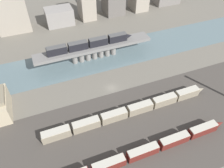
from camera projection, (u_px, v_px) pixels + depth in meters
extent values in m
plane|color=#666056|center=(112.00, 88.00, 92.61)|extent=(400.00, 400.00, 0.00)
cube|color=#423D38|center=(137.00, 132.00, 76.33)|extent=(280.00, 42.00, 0.01)
cube|color=slate|center=(95.00, 58.00, 108.16)|extent=(320.00, 23.10, 0.01)
cube|color=slate|center=(94.00, 47.00, 103.87)|extent=(56.94, 7.05, 1.51)
cylinder|color=gray|center=(75.00, 58.00, 103.63)|extent=(2.60, 2.60, 5.51)
cylinder|color=gray|center=(81.00, 56.00, 104.51)|extent=(2.60, 2.60, 5.51)
cylinder|color=gray|center=(88.00, 55.00, 105.39)|extent=(2.60, 2.60, 5.51)
cylinder|color=gray|center=(94.00, 53.00, 106.27)|extent=(2.60, 2.60, 5.51)
cylinder|color=gray|center=(101.00, 52.00, 107.15)|extent=(2.60, 2.60, 5.51)
cylinder|color=gray|center=(107.00, 51.00, 108.03)|extent=(2.60, 2.60, 5.51)
cylinder|color=gray|center=(113.00, 49.00, 108.92)|extent=(2.60, 2.60, 5.51)
cube|color=black|center=(57.00, 51.00, 97.52)|extent=(9.03, 2.87, 3.48)
cube|color=#4C4C4C|center=(56.00, 47.00, 96.20)|extent=(8.67, 2.64, 0.40)
cube|color=black|center=(78.00, 46.00, 100.15)|extent=(9.03, 2.87, 3.48)
cube|color=#4C4C4C|center=(78.00, 43.00, 98.82)|extent=(8.67, 2.64, 0.40)
cube|color=black|center=(98.00, 42.00, 102.77)|extent=(9.03, 2.87, 3.48)
cube|color=#4C4C4C|center=(98.00, 38.00, 101.44)|extent=(8.67, 2.64, 0.40)
cube|color=black|center=(117.00, 38.00, 105.39)|extent=(9.03, 2.87, 3.48)
cube|color=#4C4C4C|center=(118.00, 34.00, 104.06)|extent=(8.67, 2.64, 0.40)
cone|color=black|center=(129.00, 36.00, 107.14)|extent=(3.16, 2.59, 2.59)
cube|color=#5B1E19|center=(109.00, 165.00, 66.05)|extent=(10.62, 2.70, 3.08)
cube|color=#B7B2A3|center=(109.00, 162.00, 64.86)|extent=(10.19, 2.49, 0.40)
cube|color=#5B1E19|center=(143.00, 152.00, 69.14)|extent=(10.62, 2.70, 3.08)
cube|color=#B7B2A3|center=(143.00, 149.00, 67.95)|extent=(10.19, 2.49, 0.40)
cube|color=#5B1E19|center=(174.00, 140.00, 72.23)|extent=(10.62, 2.70, 3.08)
cube|color=#B7B2A3|center=(175.00, 138.00, 71.04)|extent=(10.19, 2.49, 0.40)
cube|color=#5B1E19|center=(203.00, 130.00, 75.32)|extent=(10.62, 2.70, 3.08)
cube|color=#B7B2A3|center=(204.00, 127.00, 74.13)|extent=(10.19, 2.49, 0.40)
cone|color=#5B1E19|center=(219.00, 124.00, 77.34)|extent=(3.72, 2.43, 2.43)
cube|color=gray|center=(56.00, 134.00, 73.85)|extent=(9.87, 2.98, 3.27)
cube|color=#B7B2A3|center=(55.00, 131.00, 72.59)|extent=(9.47, 2.74, 0.40)
cube|color=gray|center=(86.00, 125.00, 76.67)|extent=(9.87, 2.98, 3.27)
cube|color=#B7B2A3|center=(86.00, 122.00, 75.42)|extent=(9.47, 2.74, 0.40)
cube|color=gray|center=(114.00, 116.00, 79.49)|extent=(9.87, 2.98, 3.27)
cube|color=#B7B2A3|center=(114.00, 113.00, 78.24)|extent=(9.47, 2.74, 0.40)
cube|color=gray|center=(140.00, 108.00, 82.31)|extent=(9.87, 2.98, 3.27)
cube|color=#B7B2A3|center=(140.00, 105.00, 81.06)|extent=(9.47, 2.74, 0.40)
cube|color=gray|center=(164.00, 101.00, 85.13)|extent=(9.87, 2.98, 3.27)
cube|color=#B7B2A3|center=(165.00, 97.00, 83.88)|extent=(9.47, 2.74, 0.40)
cube|color=gray|center=(187.00, 93.00, 87.95)|extent=(9.87, 2.98, 3.27)
cube|color=#B7B2A3|center=(188.00, 90.00, 86.70)|extent=(9.47, 2.74, 0.40)
cone|color=gray|center=(200.00, 90.00, 89.84)|extent=(3.45, 2.68, 2.68)
cube|color=gray|center=(11.00, 12.00, 120.69)|extent=(17.67, 11.17, 21.89)
cube|color=gray|center=(59.00, 16.00, 130.42)|extent=(15.92, 11.03, 9.76)
cube|color=gray|center=(86.00, 3.00, 133.71)|extent=(8.79, 12.89, 18.85)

